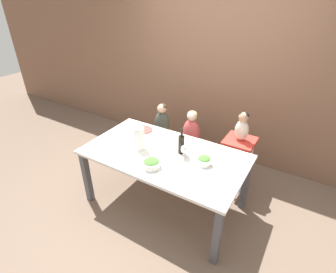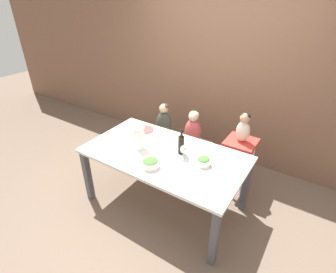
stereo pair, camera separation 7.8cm
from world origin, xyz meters
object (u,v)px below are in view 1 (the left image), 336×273
object	(u,v)px
dinner_plate_back_left	(144,130)
wine_bottle	(181,144)
dinner_plate_front_left	(114,151)
salad_bowl_small	(204,161)
chair_right_highchair	(239,150)
person_child_left	(162,121)
chair_far_left	(162,139)
wine_glass_near	(184,150)
person_baby_right	(242,126)
salad_bowl_large	(151,163)
person_child_center	(191,129)
chair_far_center	(190,148)
paper_towel_roll	(139,139)

from	to	relation	value
dinner_plate_back_left	wine_bottle	bearing A→B (deg)	-17.60
dinner_plate_front_left	salad_bowl_small	bearing A→B (deg)	17.34
chair_right_highchair	person_child_left	world-z (taller)	person_child_left
chair_far_left	chair_right_highchair	size ratio (longest dim) A/B	0.62
wine_bottle	chair_right_highchair	bearing A→B (deg)	55.16
chair_far_left	chair_right_highchair	bearing A→B (deg)	-0.00
chair_right_highchair	wine_glass_near	distance (m)	0.89
chair_far_left	person_baby_right	bearing A→B (deg)	0.05
salad_bowl_large	salad_bowl_small	distance (m)	0.55
person_child_center	salad_bowl_small	bearing A→B (deg)	-54.97
person_baby_right	wine_bottle	size ratio (longest dim) A/B	1.24
chair_far_center	person_child_left	size ratio (longest dim) A/B	0.88
paper_towel_roll	dinner_plate_back_left	world-z (taller)	paper_towel_roll
person_child_left	wine_bottle	world-z (taller)	wine_bottle
chair_far_left	person_child_left	size ratio (longest dim) A/B	0.88
chair_right_highchair	dinner_plate_front_left	world-z (taller)	dinner_plate_front_left
chair_far_left	wine_glass_near	size ratio (longest dim) A/B	2.71
salad_bowl_large	dinner_plate_front_left	distance (m)	0.54
paper_towel_roll	dinner_plate_front_left	distance (m)	0.33
chair_right_highchair	salad_bowl_large	bearing A→B (deg)	-119.29
chair_far_left	salad_bowl_large	world-z (taller)	salad_bowl_large
wine_bottle	wine_glass_near	xyz separation A→B (m)	(0.07, -0.08, -0.01)
chair_far_center	dinner_plate_back_left	bearing A→B (deg)	-135.45
person_baby_right	person_child_left	bearing A→B (deg)	-179.98
salad_bowl_large	salad_bowl_small	world-z (taller)	same
wine_bottle	paper_towel_roll	bearing A→B (deg)	-158.49
person_baby_right	dinner_plate_front_left	size ratio (longest dim) A/B	1.63
person_baby_right	dinner_plate_back_left	world-z (taller)	person_baby_right
paper_towel_roll	salad_bowl_small	world-z (taller)	paper_towel_roll
chair_far_left	chair_right_highchair	distance (m)	1.16
chair_right_highchair	dinner_plate_front_left	size ratio (longest dim) A/B	3.12
salad_bowl_small	dinner_plate_back_left	distance (m)	1.02
salad_bowl_small	dinner_plate_front_left	size ratio (longest dim) A/B	0.68
person_child_left	person_baby_right	size ratio (longest dim) A/B	1.34
chair_right_highchair	salad_bowl_large	size ratio (longest dim) A/B	3.79
dinner_plate_back_left	chair_far_left	bearing A→B (deg)	90.94
salad_bowl_small	chair_far_center	bearing A→B (deg)	125.05
paper_towel_roll	person_child_center	bearing A→B (deg)	74.45
wine_glass_near	salad_bowl_large	xyz separation A→B (m)	(-0.21, -0.31, -0.06)
salad_bowl_large	wine_glass_near	bearing A→B (deg)	56.80
chair_far_center	chair_right_highchair	distance (m)	0.70
chair_right_highchair	salad_bowl_small	xyz separation A→B (m)	(-0.16, -0.74, 0.22)
chair_right_highchair	wine_bottle	world-z (taller)	wine_bottle
salad_bowl_large	person_baby_right	bearing A→B (deg)	60.73
chair_far_center	wine_bottle	bearing A→B (deg)	-72.82
wine_glass_near	salad_bowl_small	world-z (taller)	wine_glass_near
chair_far_left	wine_bottle	xyz separation A→B (m)	(0.68, -0.67, 0.48)
chair_far_left	paper_towel_roll	size ratio (longest dim) A/B	1.62
wine_glass_near	dinner_plate_back_left	xyz separation A→B (m)	(-0.75, 0.29, -0.11)
chair_far_center	person_child_left	world-z (taller)	person_child_left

